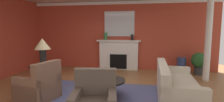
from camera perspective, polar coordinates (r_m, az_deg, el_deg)
ground_plane at (r=5.05m, az=-3.52°, el=-12.80°), size 9.54×9.54×0.00m
wall_fireplace at (r=7.78m, az=1.95°, el=4.92°), size 7.94×0.12×2.84m
crown_moulding at (r=7.77m, az=1.90°, el=14.82°), size 7.94×0.08×0.12m
area_rug at (r=4.75m, az=-2.12°, el=-14.05°), size 3.48×2.32×0.01m
fireplace at (r=7.64m, az=2.12°, el=-1.42°), size 1.80×0.35×1.24m
mantel_mirror at (r=7.68m, az=2.30°, el=8.49°), size 1.25×0.04×1.03m
sofa at (r=4.75m, az=19.16°, el=-10.73°), size 0.96×2.12×0.85m
armchair_near_window at (r=4.82m, az=-21.83°, el=-10.46°), size 0.97×0.97×0.95m
coffee_table at (r=4.64m, az=-2.14°, el=-10.25°), size 1.00×1.00×0.45m
side_table at (r=5.48m, az=-20.52°, el=-7.29°), size 0.56×0.56×0.70m
table_lamp at (r=5.34m, az=-20.91°, el=1.32°), size 0.44×0.44×0.75m
vase_mantel_right at (r=7.46m, az=6.28°, el=4.27°), size 0.11×0.11×0.24m
vase_tall_corner at (r=7.44m, az=20.83°, el=-4.28°), size 0.33×0.33×0.62m
vase_mantel_left at (r=7.62m, az=-2.02°, el=4.65°), size 0.16×0.16×0.31m
book_red_cover at (r=4.59m, az=0.04°, el=-8.67°), size 0.20×0.20×0.04m
book_art_folio at (r=4.63m, az=-3.00°, el=-8.00°), size 0.21×0.20×0.05m
book_small_novel at (r=4.48m, az=-0.60°, el=-7.93°), size 0.23×0.20×0.04m
potted_plant at (r=7.48m, az=25.52°, el=-3.03°), size 0.56×0.56×0.83m
column_white at (r=6.70m, az=27.87°, el=3.73°), size 0.20×0.20×2.84m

